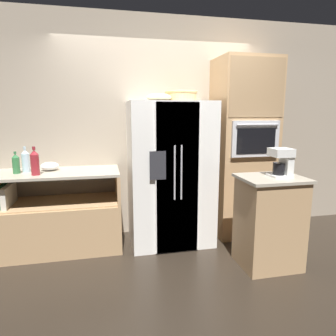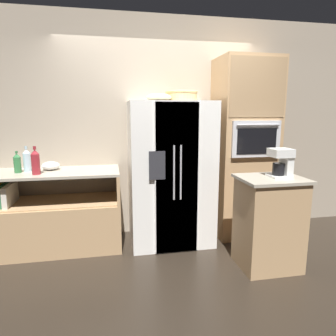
{
  "view_description": "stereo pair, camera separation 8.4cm",
  "coord_description": "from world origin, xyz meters",
  "px_view_note": "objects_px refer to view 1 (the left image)",
  "views": [
    {
      "loc": [
        -0.7,
        -3.48,
        1.6
      ],
      "look_at": [
        0.05,
        -0.07,
        0.95
      ],
      "focal_mm": 32.0,
      "sensor_mm": 36.0,
      "label": 1
    },
    {
      "loc": [
        -0.62,
        -3.5,
        1.6
      ],
      "look_at": [
        0.05,
        -0.07,
        0.95
      ],
      "focal_mm": 32.0,
      "sensor_mm": 36.0,
      "label": 2
    }
  ],
  "objects_px": {
    "wall_oven": "(243,149)",
    "bottle_tall": "(26,161)",
    "wicker_basket": "(181,96)",
    "mixing_bowl": "(50,166)",
    "bottle_short": "(16,164)",
    "bottle_wide": "(35,162)",
    "coffee_maker": "(282,161)",
    "fruit_bowl": "(159,97)",
    "refrigerator": "(170,173)"
  },
  "relations": [
    {
      "from": "wall_oven",
      "to": "bottle_tall",
      "type": "xyz_separation_m",
      "value": [
        -2.64,
        0.02,
        -0.07
      ]
    },
    {
      "from": "wicker_basket",
      "to": "mixing_bowl",
      "type": "distance_m",
      "value": 1.75
    },
    {
      "from": "bottle_short",
      "to": "mixing_bowl",
      "type": "distance_m",
      "value": 0.35
    },
    {
      "from": "wicker_basket",
      "to": "bottle_wide",
      "type": "height_order",
      "value": "wicker_basket"
    },
    {
      "from": "bottle_tall",
      "to": "wicker_basket",
      "type": "bearing_deg",
      "value": -1.27
    },
    {
      "from": "wicker_basket",
      "to": "coffee_maker",
      "type": "xyz_separation_m",
      "value": [
        0.82,
        -0.9,
        -0.68
      ]
    },
    {
      "from": "bottle_tall",
      "to": "bottle_short",
      "type": "xyz_separation_m",
      "value": [
        -0.09,
        -0.06,
        -0.02
      ]
    },
    {
      "from": "wicker_basket",
      "to": "fruit_bowl",
      "type": "height_order",
      "value": "wicker_basket"
    },
    {
      "from": "wicker_basket",
      "to": "coffee_maker",
      "type": "bearing_deg",
      "value": -47.72
    },
    {
      "from": "fruit_bowl",
      "to": "wall_oven",
      "type": "bearing_deg",
      "value": 6.56
    },
    {
      "from": "bottle_short",
      "to": "mixing_bowl",
      "type": "relative_size",
      "value": 1.19
    },
    {
      "from": "bottle_tall",
      "to": "coffee_maker",
      "type": "distance_m",
      "value": 2.78
    },
    {
      "from": "mixing_bowl",
      "to": "coffee_maker",
      "type": "relative_size",
      "value": 0.71
    },
    {
      "from": "refrigerator",
      "to": "bottle_short",
      "type": "relative_size",
      "value": 7.08
    },
    {
      "from": "bottle_short",
      "to": "bottle_tall",
      "type": "bearing_deg",
      "value": 34.67
    },
    {
      "from": "refrigerator",
      "to": "wall_oven",
      "type": "distance_m",
      "value": 1.03
    },
    {
      "from": "bottle_tall",
      "to": "bottle_short",
      "type": "distance_m",
      "value": 0.11
    },
    {
      "from": "refrigerator",
      "to": "bottle_short",
      "type": "height_order",
      "value": "refrigerator"
    },
    {
      "from": "fruit_bowl",
      "to": "bottle_wide",
      "type": "xyz_separation_m",
      "value": [
        -1.36,
        -0.05,
        -0.7
      ]
    },
    {
      "from": "bottle_wide",
      "to": "mixing_bowl",
      "type": "bearing_deg",
      "value": 66.89
    },
    {
      "from": "refrigerator",
      "to": "coffee_maker",
      "type": "height_order",
      "value": "refrigerator"
    },
    {
      "from": "bottle_wide",
      "to": "wall_oven",
      "type": "bearing_deg",
      "value": 4.07
    },
    {
      "from": "wall_oven",
      "to": "mixing_bowl",
      "type": "bearing_deg",
      "value": 178.34
    },
    {
      "from": "bottle_short",
      "to": "coffee_maker",
      "type": "height_order",
      "value": "coffee_maker"
    },
    {
      "from": "refrigerator",
      "to": "bottle_tall",
      "type": "relative_size",
      "value": 5.93
    },
    {
      "from": "bottle_tall",
      "to": "bottle_short",
      "type": "bearing_deg",
      "value": -145.33
    },
    {
      "from": "wall_oven",
      "to": "fruit_bowl",
      "type": "relative_size",
      "value": 7.69
    },
    {
      "from": "bottle_short",
      "to": "coffee_maker",
      "type": "xyz_separation_m",
      "value": [
        2.7,
        -0.88,
        0.07
      ]
    },
    {
      "from": "wall_oven",
      "to": "coffee_maker",
      "type": "distance_m",
      "value": 0.92
    },
    {
      "from": "wicker_basket",
      "to": "bottle_tall",
      "type": "distance_m",
      "value": 1.94
    },
    {
      "from": "fruit_bowl",
      "to": "coffee_maker",
      "type": "distance_m",
      "value": 1.51
    },
    {
      "from": "wall_oven",
      "to": "bottle_tall",
      "type": "distance_m",
      "value": 2.64
    },
    {
      "from": "wall_oven",
      "to": "mixing_bowl",
      "type": "xyz_separation_m",
      "value": [
        -2.39,
        0.07,
        -0.15
      ]
    },
    {
      "from": "wall_oven",
      "to": "coffee_maker",
      "type": "xyz_separation_m",
      "value": [
        -0.02,
        -0.92,
        -0.02
      ]
    },
    {
      "from": "wicker_basket",
      "to": "bottle_tall",
      "type": "xyz_separation_m",
      "value": [
        -1.79,
        0.04,
        -0.73
      ]
    },
    {
      "from": "wall_oven",
      "to": "bottle_short",
      "type": "distance_m",
      "value": 2.72
    },
    {
      "from": "refrigerator",
      "to": "coffee_maker",
      "type": "relative_size",
      "value": 5.97
    },
    {
      "from": "bottle_tall",
      "to": "wall_oven",
      "type": "bearing_deg",
      "value": -0.45
    },
    {
      "from": "wall_oven",
      "to": "wicker_basket",
      "type": "distance_m",
      "value": 1.07
    },
    {
      "from": "bottle_wide",
      "to": "bottle_short",
      "type": "bearing_deg",
      "value": 148.45
    },
    {
      "from": "wall_oven",
      "to": "mixing_bowl",
      "type": "relative_size",
      "value": 11.04
    },
    {
      "from": "fruit_bowl",
      "to": "bottle_wide",
      "type": "bearing_deg",
      "value": -178.0
    },
    {
      "from": "refrigerator",
      "to": "wall_oven",
      "type": "bearing_deg",
      "value": 4.17
    },
    {
      "from": "wicker_basket",
      "to": "fruit_bowl",
      "type": "bearing_deg",
      "value": -159.23
    },
    {
      "from": "wicker_basket",
      "to": "bottle_short",
      "type": "xyz_separation_m",
      "value": [
        -1.88,
        -0.02,
        -0.75
      ]
    },
    {
      "from": "bottle_wide",
      "to": "coffee_maker",
      "type": "xyz_separation_m",
      "value": [
        2.48,
        -0.74,
        0.04
      ]
    },
    {
      "from": "fruit_bowl",
      "to": "mixing_bowl",
      "type": "relative_size",
      "value": 1.44
    },
    {
      "from": "bottle_short",
      "to": "wicker_basket",
      "type": "bearing_deg",
      "value": 0.63
    },
    {
      "from": "mixing_bowl",
      "to": "bottle_short",
      "type": "bearing_deg",
      "value": -161.64
    },
    {
      "from": "wall_oven",
      "to": "bottle_short",
      "type": "bearing_deg",
      "value": -179.16
    }
  ]
}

